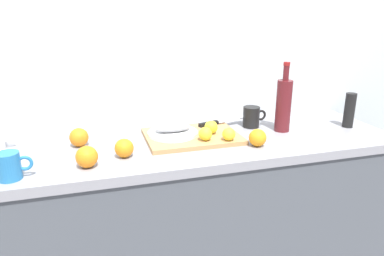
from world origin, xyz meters
The scene contains 17 objects.
back_wall centered at (0.00, 0.33, 1.25)m, with size 3.20×0.05×2.50m, color silver.
kitchen_counter centered at (0.00, 0.00, 0.45)m, with size 2.00×0.60×0.90m.
cutting_board centered at (0.05, 0.02, 0.91)m, with size 0.43×0.32×0.02m, color tan.
white_plate centered at (-0.03, 0.04, 0.93)m, with size 0.23×0.23×0.01m, color white.
fish_fillet centered at (-0.03, 0.04, 0.95)m, with size 0.17×0.07×0.04m, color gray.
chef_knife centered at (0.22, 0.14, 0.93)m, with size 0.29×0.11×0.02m.
lemon_0 centered at (0.09, -0.07, 0.95)m, with size 0.06×0.06×0.06m, color yellow.
lemon_1 centered at (0.14, 0.01, 0.95)m, with size 0.06×0.06×0.06m, color yellow.
lemon_2 centered at (0.19, -0.10, 0.95)m, with size 0.06×0.06×0.06m, color yellow.
wine_bottle centered at (0.51, 0.01, 1.03)m, with size 0.07×0.07×0.34m.
coffee_mug_1 centered at (-0.67, -0.21, 0.95)m, with size 0.12×0.08×0.10m.
coffee_mug_2 centered at (0.39, 0.11, 0.95)m, with size 0.12×0.08×0.11m.
orange_0 centered at (-0.45, 0.06, 0.94)m, with size 0.08×0.08×0.08m, color orange.
orange_1 centered at (0.30, -0.15, 0.94)m, with size 0.08×0.08×0.08m, color orange.
orange_2 centered at (-0.27, -0.12, 0.94)m, with size 0.08×0.08×0.08m, color orange.
orange_3 centered at (-0.41, -0.18, 0.94)m, with size 0.08×0.08×0.08m, color orange.
pepper_mill centered at (0.87, -0.03, 0.99)m, with size 0.05×0.05×0.17m, color black.
Camera 1 is at (-0.38, -1.46, 1.45)m, focal length 33.12 mm.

